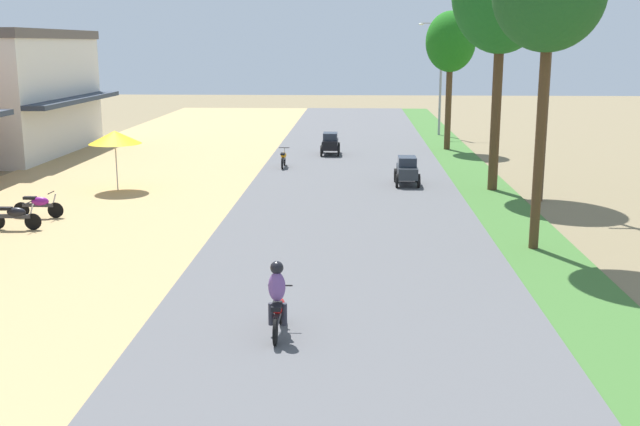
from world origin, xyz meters
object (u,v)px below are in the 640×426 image
(streetlamp_mid, at_px, (441,70))
(car_hatchback_charcoal, at_px, (407,170))
(parked_motorbike_fourth, at_px, (39,204))
(utility_pole_near, at_px, (548,75))
(parked_motorbike_third, at_px, (15,215))
(vendor_umbrella, at_px, (115,137))
(car_hatchback_black, at_px, (330,143))
(median_tree_third, at_px, (451,43))
(motorbike_ahead_second, at_px, (283,157))
(motorbike_foreground_rider, at_px, (278,300))

(streetlamp_mid, xyz_separation_m, car_hatchback_charcoal, (-3.40, -19.01, -3.68))
(parked_motorbike_fourth, relative_size, car_hatchback_charcoal, 0.90)
(utility_pole_near, bearing_deg, parked_motorbike_third, -162.54)
(vendor_umbrella, distance_m, car_hatchback_black, 13.95)
(median_tree_third, height_order, motorbike_ahead_second, median_tree_third)
(utility_pole_near, height_order, motorbike_foreground_rider, utility_pole_near)
(car_hatchback_black, relative_size, motorbike_ahead_second, 1.11)
(parked_motorbike_third, xyz_separation_m, motorbike_ahead_second, (7.72, 13.40, 0.02))
(car_hatchback_charcoal, bearing_deg, median_tree_third, 75.19)
(parked_motorbike_third, bearing_deg, vendor_umbrella, 80.24)
(parked_motorbike_fourth, height_order, streetlamp_mid, streetlamp_mid)
(vendor_umbrella, distance_m, car_hatchback_charcoal, 12.57)
(median_tree_third, relative_size, car_hatchback_charcoal, 3.95)
(vendor_umbrella, bearing_deg, median_tree_third, 41.09)
(vendor_umbrella, bearing_deg, parked_motorbike_fourth, -102.26)
(streetlamp_mid, bearing_deg, car_hatchback_black, -125.48)
(car_hatchback_black, bearing_deg, motorbike_ahead_second, -115.81)
(median_tree_third, distance_m, car_hatchback_charcoal, 13.33)
(car_hatchback_charcoal, bearing_deg, car_hatchback_black, 111.99)
(parked_motorbike_fourth, xyz_separation_m, car_hatchback_charcoal, (13.52, 7.08, 0.19))
(vendor_umbrella, relative_size, motorbike_foreground_rider, 1.40)
(streetlamp_mid, xyz_separation_m, utility_pole_near, (1.71, -21.99, 0.53))
(parked_motorbike_third, distance_m, median_tree_third, 27.13)
(median_tree_third, height_order, car_hatchback_charcoal, median_tree_third)
(parked_motorbike_third, bearing_deg, car_hatchback_charcoal, 33.12)
(parked_motorbike_third, relative_size, median_tree_third, 0.23)
(motorbike_ahead_second, bearing_deg, streetlamp_mid, 57.35)
(parked_motorbike_third, height_order, parked_motorbike_fourth, same)
(vendor_umbrella, height_order, car_hatchback_black, vendor_umbrella)
(parked_motorbike_third, height_order, median_tree_third, median_tree_third)
(vendor_umbrella, xyz_separation_m, car_hatchback_charcoal, (12.35, 1.72, -1.56))
(median_tree_third, bearing_deg, parked_motorbike_fourth, -131.43)
(parked_motorbike_fourth, xyz_separation_m, vendor_umbrella, (1.16, 5.36, 1.75))
(parked_motorbike_fourth, relative_size, car_hatchback_black, 0.90)
(parked_motorbike_fourth, xyz_separation_m, median_tree_third, (16.63, 18.85, 5.62))
(parked_motorbike_fourth, height_order, vendor_umbrella, vendor_umbrella)
(parked_motorbike_fourth, xyz_separation_m, utility_pole_near, (18.63, 4.09, 4.40))
(median_tree_third, height_order, motorbike_foreground_rider, median_tree_third)
(vendor_umbrella, bearing_deg, motorbike_ahead_second, 43.97)
(car_hatchback_black, bearing_deg, median_tree_third, 21.60)
(median_tree_third, bearing_deg, motorbike_foreground_rider, -103.26)
(parked_motorbike_third, xyz_separation_m, parked_motorbike_fourth, (0.06, 1.79, 0.00))
(median_tree_third, xyz_separation_m, car_hatchback_charcoal, (-3.11, -11.77, -5.43))
(parked_motorbike_third, height_order, motorbike_foreground_rider, motorbike_foreground_rider)
(motorbike_ahead_second, bearing_deg, car_hatchback_black, 64.19)
(median_tree_third, relative_size, utility_pole_near, 0.83)
(streetlamp_mid, bearing_deg, parked_motorbike_fourth, -122.97)
(parked_motorbike_fourth, height_order, motorbike_ahead_second, motorbike_ahead_second)
(parked_motorbike_fourth, bearing_deg, utility_pole_near, 12.39)
(parked_motorbike_fourth, distance_m, median_tree_third, 25.76)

